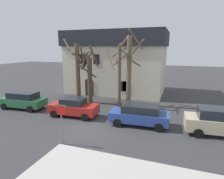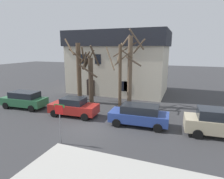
{
  "view_description": "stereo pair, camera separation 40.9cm",
  "coord_description": "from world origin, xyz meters",
  "px_view_note": "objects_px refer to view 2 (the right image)",
  "views": [
    {
      "loc": [
        6.2,
        -12.28,
        6.15
      ],
      "look_at": [
        0.61,
        3.49,
        2.5
      ],
      "focal_mm": 30.41,
      "sensor_mm": 36.0,
      "label": 1
    },
    {
      "loc": [
        6.58,
        -12.14,
        6.15
      ],
      "look_at": [
        0.61,
        3.49,
        2.5
      ],
      "focal_mm": 30.41,
      "sensor_mm": 36.0,
      "label": 2
    }
  ],
  "objects_px": {
    "tree_bare_end": "(130,68)",
    "street_sign_pole": "(60,117)",
    "tree_bare_far": "(120,73)",
    "car_blue_wagon": "(139,115)",
    "building_main": "(119,62)",
    "car_red_sedan": "(74,107)",
    "bicycle_leaning": "(85,101)",
    "car_green_wagon": "(24,99)",
    "pickup_truck_beige": "(224,124)",
    "tree_bare_near": "(79,71)",
    "tree_bare_mid": "(90,77)"
  },
  "relations": [
    {
      "from": "pickup_truck_beige",
      "to": "street_sign_pole",
      "type": "relative_size",
      "value": 2.04
    },
    {
      "from": "car_green_wagon",
      "to": "car_blue_wagon",
      "type": "distance_m",
      "value": 12.25
    },
    {
      "from": "car_blue_wagon",
      "to": "pickup_truck_beige",
      "type": "relative_size",
      "value": 0.87
    },
    {
      "from": "tree_bare_far",
      "to": "car_green_wagon",
      "type": "xyz_separation_m",
      "value": [
        -9.26,
        -3.75,
        -2.71
      ]
    },
    {
      "from": "tree_bare_mid",
      "to": "bicycle_leaning",
      "type": "relative_size",
      "value": 3.75
    },
    {
      "from": "tree_bare_far",
      "to": "pickup_truck_beige",
      "type": "distance_m",
      "value": 10.18
    },
    {
      "from": "street_sign_pole",
      "to": "tree_bare_end",
      "type": "bearing_deg",
      "value": 79.47
    },
    {
      "from": "tree_bare_far",
      "to": "pickup_truck_beige",
      "type": "bearing_deg",
      "value": -23.1
    },
    {
      "from": "tree_bare_far",
      "to": "street_sign_pole",
      "type": "relative_size",
      "value": 2.52
    },
    {
      "from": "car_green_wagon",
      "to": "tree_bare_end",
      "type": "bearing_deg",
      "value": 25.6
    },
    {
      "from": "tree_bare_near",
      "to": "bicycle_leaning",
      "type": "height_order",
      "value": "tree_bare_near"
    },
    {
      "from": "tree_bare_end",
      "to": "pickup_truck_beige",
      "type": "relative_size",
      "value": 1.46
    },
    {
      "from": "tree_bare_far",
      "to": "tree_bare_end",
      "type": "height_order",
      "value": "tree_bare_end"
    },
    {
      "from": "tree_bare_far",
      "to": "car_blue_wagon",
      "type": "distance_m",
      "value": 5.7
    },
    {
      "from": "tree_bare_far",
      "to": "tree_bare_end",
      "type": "relative_size",
      "value": 0.85
    },
    {
      "from": "tree_bare_near",
      "to": "car_blue_wagon",
      "type": "relative_size",
      "value": 1.5
    },
    {
      "from": "tree_bare_near",
      "to": "tree_bare_mid",
      "type": "distance_m",
      "value": 1.57
    },
    {
      "from": "tree_bare_near",
      "to": "pickup_truck_beige",
      "type": "distance_m",
      "value": 14.9
    },
    {
      "from": "street_sign_pole",
      "to": "car_blue_wagon",
      "type": "bearing_deg",
      "value": 49.79
    },
    {
      "from": "tree_bare_end",
      "to": "car_green_wagon",
      "type": "height_order",
      "value": "tree_bare_end"
    },
    {
      "from": "tree_bare_far",
      "to": "car_blue_wagon",
      "type": "height_order",
      "value": "tree_bare_far"
    },
    {
      "from": "street_sign_pole",
      "to": "building_main",
      "type": "bearing_deg",
      "value": 95.45
    },
    {
      "from": "tree_bare_end",
      "to": "car_green_wagon",
      "type": "relative_size",
      "value": 1.68
    },
    {
      "from": "tree_bare_far",
      "to": "building_main",
      "type": "bearing_deg",
      "value": 109.82
    },
    {
      "from": "tree_bare_mid",
      "to": "street_sign_pole",
      "type": "relative_size",
      "value": 2.41
    },
    {
      "from": "pickup_truck_beige",
      "to": "tree_bare_far",
      "type": "bearing_deg",
      "value": 156.9
    },
    {
      "from": "tree_bare_end",
      "to": "tree_bare_far",
      "type": "bearing_deg",
      "value": -125.51
    },
    {
      "from": "bicycle_leaning",
      "to": "street_sign_pole",
      "type": "bearing_deg",
      "value": -71.29
    },
    {
      "from": "tree_bare_far",
      "to": "pickup_truck_beige",
      "type": "height_order",
      "value": "tree_bare_far"
    },
    {
      "from": "building_main",
      "to": "car_green_wagon",
      "type": "bearing_deg",
      "value": -120.94
    },
    {
      "from": "tree_bare_mid",
      "to": "bicycle_leaning",
      "type": "distance_m",
      "value": 2.79
    },
    {
      "from": "building_main",
      "to": "car_red_sedan",
      "type": "bearing_deg",
      "value": -92.68
    },
    {
      "from": "car_green_wagon",
      "to": "pickup_truck_beige",
      "type": "distance_m",
      "value": 18.29
    },
    {
      "from": "tree_bare_end",
      "to": "street_sign_pole",
      "type": "relative_size",
      "value": 2.97
    },
    {
      "from": "pickup_truck_beige",
      "to": "bicycle_leaning",
      "type": "xyz_separation_m",
      "value": [
        -12.97,
        3.39,
        -0.59
      ]
    },
    {
      "from": "car_green_wagon",
      "to": "bicycle_leaning",
      "type": "height_order",
      "value": "car_green_wagon"
    },
    {
      "from": "tree_bare_near",
      "to": "car_green_wagon",
      "type": "xyz_separation_m",
      "value": [
        -4.24,
        -4.04,
        -2.76
      ]
    },
    {
      "from": "tree_bare_end",
      "to": "street_sign_pole",
      "type": "bearing_deg",
      "value": -100.53
    },
    {
      "from": "building_main",
      "to": "street_sign_pole",
      "type": "relative_size",
      "value": 5.02
    },
    {
      "from": "car_green_wagon",
      "to": "pickup_truck_beige",
      "type": "height_order",
      "value": "pickup_truck_beige"
    },
    {
      "from": "car_green_wagon",
      "to": "car_red_sedan",
      "type": "relative_size",
      "value": 1.04
    },
    {
      "from": "tree_bare_mid",
      "to": "car_blue_wagon",
      "type": "distance_m",
      "value": 8.16
    },
    {
      "from": "tree_bare_near",
      "to": "pickup_truck_beige",
      "type": "xyz_separation_m",
      "value": [
        14.05,
        -4.15,
        -2.72
      ]
    },
    {
      "from": "tree_bare_mid",
      "to": "tree_bare_end",
      "type": "relative_size",
      "value": 0.81
    },
    {
      "from": "building_main",
      "to": "bicycle_leaning",
      "type": "xyz_separation_m",
      "value": [
        -1.3,
        -7.77,
        -3.9
      ]
    },
    {
      "from": "tree_bare_end",
      "to": "street_sign_pole",
      "type": "xyz_separation_m",
      "value": [
        -1.84,
        -9.89,
        -2.23
      ]
    },
    {
      "from": "building_main",
      "to": "car_red_sedan",
      "type": "distance_m",
      "value": 11.79
    },
    {
      "from": "tree_bare_end",
      "to": "bicycle_leaning",
      "type": "relative_size",
      "value": 4.63
    },
    {
      "from": "pickup_truck_beige",
      "to": "street_sign_pole",
      "type": "distance_m",
      "value": 11.33
    },
    {
      "from": "tree_bare_mid",
      "to": "bicycle_leaning",
      "type": "bearing_deg",
      "value": -113.87
    }
  ]
}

